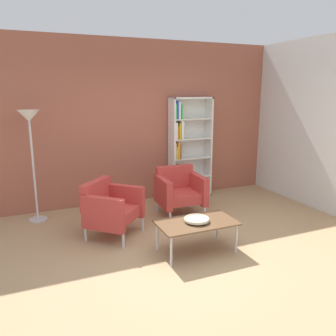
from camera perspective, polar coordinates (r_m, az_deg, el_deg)
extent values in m
plane|color=tan|center=(4.37, 3.72, -14.64)|extent=(8.32, 8.32, 0.00)
cube|color=#9E5642|center=(6.20, -6.36, 7.58)|extent=(6.40, 0.12, 2.90)
cube|color=silver|center=(6.17, 25.90, 6.35)|extent=(0.12, 5.20, 2.90)
cube|color=silver|center=(6.29, 0.63, 3.15)|extent=(0.03, 0.30, 1.90)
cube|color=silver|center=(6.63, 6.75, 3.57)|extent=(0.03, 0.30, 1.90)
cube|color=silver|center=(6.36, 3.90, 11.70)|extent=(0.80, 0.30, 0.03)
cube|color=silver|center=(6.67, 3.65, -4.58)|extent=(0.80, 0.30, 0.03)
cube|color=silver|center=(6.58, 3.22, 3.56)|extent=(0.80, 0.02, 1.90)
cube|color=silver|center=(6.57, 3.70, -1.39)|extent=(0.76, 0.28, 0.02)
cube|color=silver|center=(6.48, 3.75, 1.76)|extent=(0.76, 0.28, 0.02)
cube|color=silver|center=(6.42, 3.79, 4.99)|extent=(0.76, 0.28, 0.02)
cube|color=silver|center=(6.38, 3.84, 8.26)|extent=(0.76, 0.28, 0.02)
cube|color=red|center=(6.45, 0.94, -3.67)|extent=(0.02, 0.22, 0.27)
cube|color=purple|center=(6.49, 1.19, -3.81)|extent=(0.04, 0.25, 0.22)
cube|color=black|center=(6.49, 1.61, -3.84)|extent=(0.02, 0.22, 0.21)
cube|color=blue|center=(6.52, 1.93, -3.66)|extent=(0.04, 0.24, 0.23)
cube|color=olive|center=(6.51, 2.40, -3.25)|extent=(0.04, 0.21, 0.33)
cube|color=green|center=(6.34, 1.01, -0.66)|extent=(0.02, 0.18, 0.24)
cube|color=green|center=(6.37, 1.23, -0.66)|extent=(0.03, 0.22, 0.22)
cube|color=green|center=(6.38, 1.63, -0.53)|extent=(0.04, 0.21, 0.25)
cube|color=red|center=(6.43, 1.98, -0.55)|extent=(0.04, 0.25, 0.22)
cube|color=white|center=(6.29, 0.89, 2.96)|extent=(0.02, 0.25, 0.30)
cube|color=yellow|center=(6.28, 1.24, 2.63)|extent=(0.02, 0.19, 0.23)
cube|color=orange|center=(6.30, 1.51, 2.99)|extent=(0.04, 0.21, 0.31)
cube|color=olive|center=(6.31, 1.89, 2.91)|extent=(0.03, 0.19, 0.29)
cube|color=white|center=(6.21, 1.13, 6.25)|extent=(0.04, 0.18, 0.30)
cube|color=orange|center=(6.24, 1.50, 5.96)|extent=(0.02, 0.19, 0.23)
cube|color=yellow|center=(6.25, 1.80, 6.20)|extent=(0.02, 0.19, 0.28)
cube|color=white|center=(6.27, 2.15, 6.43)|extent=(0.04, 0.20, 0.33)
cube|color=green|center=(6.20, 0.97, 9.53)|extent=(0.03, 0.23, 0.27)
cube|color=blue|center=(6.19, 1.37, 9.77)|extent=(0.03, 0.18, 0.33)
cube|color=white|center=(6.21, 1.66, 9.66)|extent=(0.04, 0.20, 0.30)
cube|color=green|center=(6.25, 1.96, 9.48)|extent=(0.03, 0.23, 0.26)
cube|color=brown|center=(4.35, 4.85, -9.14)|extent=(1.00, 0.56, 0.02)
cylinder|color=silver|center=(4.07, 0.54, -13.84)|extent=(0.03, 0.03, 0.38)
cylinder|color=silver|center=(4.46, 11.43, -11.55)|extent=(0.03, 0.03, 0.38)
cylinder|color=silver|center=(4.45, -1.85, -11.37)|extent=(0.03, 0.03, 0.38)
cylinder|color=silver|center=(4.82, 8.33, -9.55)|extent=(0.03, 0.03, 0.38)
cylinder|color=beige|center=(4.34, 4.85, -8.89)|extent=(0.13, 0.13, 0.02)
cylinder|color=beige|center=(4.33, 4.86, -8.65)|extent=(0.32, 0.32, 0.02)
torus|color=beige|center=(4.33, 4.86, -8.50)|extent=(0.32, 0.32, 0.02)
cube|color=#B73833|center=(5.58, 2.08, -4.80)|extent=(0.66, 0.60, 0.16)
cube|color=#B73833|center=(5.75, 1.06, -1.47)|extent=(0.64, 0.14, 0.38)
cube|color=#B73833|center=(5.42, -0.85, -4.12)|extent=(0.12, 0.62, 0.46)
cube|color=#B73833|center=(5.66, 5.07, -3.45)|extent=(0.12, 0.62, 0.46)
cylinder|color=silver|center=(5.27, 0.35, -8.20)|extent=(0.04, 0.04, 0.24)
cylinder|color=silver|center=(5.50, 6.24, -7.35)|extent=(0.04, 0.04, 0.24)
cylinder|color=silver|center=(5.78, -1.73, -6.25)|extent=(0.04, 0.04, 0.24)
cylinder|color=silver|center=(5.99, 3.72, -5.57)|extent=(0.04, 0.04, 0.24)
cube|color=#B73833|center=(4.88, -9.18, -7.64)|extent=(0.86, 0.86, 0.16)
cube|color=#B73833|center=(4.93, -12.04, -4.24)|extent=(0.53, 0.55, 0.38)
cube|color=#B73833|center=(4.58, -10.94, -7.63)|extent=(0.52, 0.50, 0.46)
cube|color=#B73833|center=(5.09, -7.30, -5.39)|extent=(0.52, 0.50, 0.46)
cylinder|color=silver|center=(4.57, -7.53, -11.75)|extent=(0.04, 0.04, 0.24)
cylinder|color=silver|center=(5.06, -4.31, -9.15)|extent=(0.04, 0.04, 0.24)
cylinder|color=silver|center=(4.85, -13.69, -10.51)|extent=(0.04, 0.04, 0.24)
cylinder|color=silver|center=(5.32, -10.05, -8.20)|extent=(0.04, 0.04, 0.24)
cylinder|color=silver|center=(5.85, -21.01, -8.06)|extent=(0.28, 0.28, 0.02)
cylinder|color=silver|center=(5.61, -21.70, -0.03)|extent=(0.03, 0.03, 1.65)
cone|color=white|center=(5.50, -22.40, 8.11)|extent=(0.32, 0.32, 0.18)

